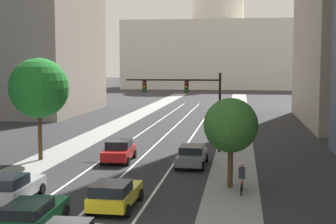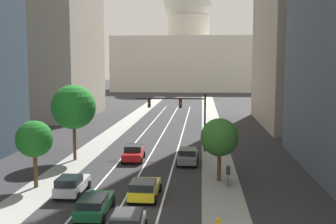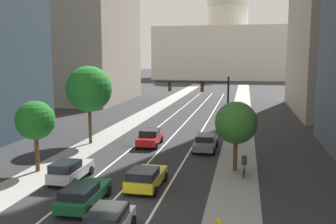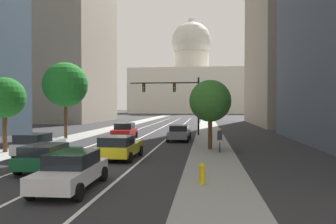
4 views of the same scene
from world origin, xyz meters
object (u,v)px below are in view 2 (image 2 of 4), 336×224
(traffic_signal_mast, at_px, (183,110))
(street_tree_mid_left, at_px, (74,107))
(car_yellow, at_px, (144,188))
(car_green, at_px, (95,204))
(street_tree_near_left, at_px, (34,139))
(capitol_building, at_px, (188,52))
(car_silver, at_px, (72,185))
(street_tree_far_right, at_px, (220,137))
(cyclist, at_px, (228,175))
(car_red, at_px, (134,152))
(car_gray, at_px, (188,156))

(traffic_signal_mast, distance_m, street_tree_mid_left, 12.07)
(car_yellow, bearing_deg, car_green, 142.75)
(traffic_signal_mast, bearing_deg, street_tree_mid_left, -154.14)
(car_green, relative_size, street_tree_near_left, 0.88)
(car_green, xyz_separation_m, traffic_signal_mast, (4.75, 20.46, 3.94))
(traffic_signal_mast, bearing_deg, car_yellow, -96.66)
(capitol_building, bearing_deg, street_tree_near_left, -93.47)
(traffic_signal_mast, height_order, street_tree_mid_left, street_tree_mid_left)
(car_silver, xyz_separation_m, car_green, (2.79, -3.97, -0.07))
(capitol_building, height_order, car_green, capitol_building)
(car_yellow, bearing_deg, capitol_building, 1.25)
(car_silver, distance_m, street_tree_far_right, 12.56)
(cyclist, xyz_separation_m, street_tree_far_right, (-0.69, 1.23, 2.84))
(traffic_signal_mast, bearing_deg, capitol_building, 91.73)
(car_yellow, height_order, traffic_signal_mast, traffic_signal_mast)
(car_red, bearing_deg, capitol_building, -3.35)
(car_green, xyz_separation_m, cyclist, (9.10, 7.60, 0.13))
(cyclist, bearing_deg, car_red, 52.74)
(car_gray, distance_m, car_green, 15.69)
(capitol_building, relative_size, street_tree_far_right, 10.26)
(car_gray, relative_size, car_yellow, 1.08)
(capitol_building, xyz_separation_m, car_gray, (4.18, -117.49, -13.81))
(street_tree_far_right, xyz_separation_m, street_tree_near_left, (-14.69, -3.20, 0.21))
(car_green, height_order, traffic_signal_mast, traffic_signal_mast)
(traffic_signal_mast, bearing_deg, car_red, -133.75)
(car_green, height_order, street_tree_mid_left, street_tree_mid_left)
(car_gray, bearing_deg, car_silver, 142.78)
(car_gray, height_order, car_green, car_gray)
(traffic_signal_mast, bearing_deg, street_tree_far_right, -72.52)
(capitol_building, xyz_separation_m, car_green, (-1.39, -132.16, -13.85))
(street_tree_near_left, bearing_deg, car_yellow, -12.85)
(car_gray, height_order, street_tree_near_left, street_tree_near_left)
(car_gray, xyz_separation_m, street_tree_mid_left, (-11.66, 0.54, 4.70))
(capitol_building, xyz_separation_m, car_silver, (-4.18, -128.19, -13.78))
(car_yellow, bearing_deg, street_tree_mid_left, 37.94)
(street_tree_far_right, bearing_deg, car_red, 141.69)
(capitol_building, height_order, street_tree_mid_left, capitol_building)
(car_red, height_order, street_tree_near_left, street_tree_near_left)
(capitol_building, distance_m, street_tree_near_left, 127.20)
(car_green, height_order, street_tree_far_right, street_tree_far_right)
(car_red, height_order, street_tree_far_right, street_tree_far_right)
(capitol_building, height_order, car_yellow, capitol_building)
(car_silver, bearing_deg, street_tree_far_right, -67.31)
(street_tree_far_right, bearing_deg, capitol_building, 93.26)
(car_gray, distance_m, car_silver, 13.58)
(car_gray, distance_m, car_red, 5.64)
(car_yellow, height_order, street_tree_mid_left, street_tree_mid_left)
(capitol_building, bearing_deg, traffic_signal_mast, -88.27)
(capitol_building, distance_m, street_tree_far_right, 124.00)
(car_gray, bearing_deg, car_green, 159.99)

